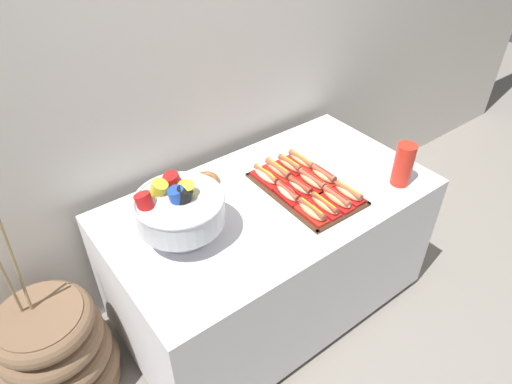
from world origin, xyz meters
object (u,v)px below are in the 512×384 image
at_px(hot_dog_0, 312,211).
at_px(cup_stack, 403,165).
at_px(buffet_table, 270,252).
at_px(hot_dog_6, 312,181).
at_px(hot_dog_2, 337,199).
at_px(hot_dog_3, 348,193).
at_px(hot_dog_4, 288,193).
at_px(hot_dog_8, 266,176).
at_px(hot_dog_9, 278,170).
at_px(hot_dog_1, 324,205).
at_px(serving_tray, 306,189).
at_px(hot_dog_11, 301,161).
at_px(hot_dog_7, 324,176).
at_px(donut, 206,180).
at_px(hot_dog_5, 300,187).
at_px(punch_bowl, 179,208).
at_px(floor_vase, 57,353).
at_px(hot_dog_10, 290,165).

height_order(hot_dog_0, cup_stack, cup_stack).
relative_size(buffet_table, hot_dog_6, 8.81).
bearing_deg(hot_dog_2, hot_dog_6, 89.03).
relative_size(hot_dog_3, hot_dog_4, 1.01).
xyz_separation_m(hot_dog_8, hot_dog_9, (0.07, -0.00, 0.00)).
bearing_deg(buffet_table, hot_dog_6, -15.00).
xyz_separation_m(buffet_table, hot_dog_1, (0.12, -0.22, 0.39)).
xyz_separation_m(buffet_table, hot_dog_2, (0.20, -0.22, 0.39)).
bearing_deg(hot_dog_0, hot_dog_1, -0.97).
bearing_deg(buffet_table, cup_stack, -26.96).
relative_size(hot_dog_2, hot_dog_3, 1.08).
bearing_deg(buffet_table, serving_tray, -18.00).
height_order(hot_dog_3, hot_dog_4, hot_dog_3).
bearing_deg(hot_dog_11, hot_dog_0, -125.25).
relative_size(hot_dog_7, donut, 1.26).
xyz_separation_m(hot_dog_3, hot_dog_7, (0.00, 0.16, 0.00)).
bearing_deg(hot_dog_8, serving_tray, -56.68).
distance_m(hot_dog_1, hot_dog_4, 0.18).
bearing_deg(hot_dog_6, hot_dog_11, 64.59).
bearing_deg(hot_dog_5, hot_dog_9, 89.03).
height_order(hot_dog_2, hot_dog_11, hot_dog_2).
bearing_deg(hot_dog_2, hot_dog_4, 131.31).
distance_m(hot_dog_11, punch_bowl, 0.76).
bearing_deg(cup_stack, hot_dog_9, 137.36).
bearing_deg(hot_dog_11, donut, 159.77).
bearing_deg(punch_bowl, hot_dog_5, -7.42).
xyz_separation_m(hot_dog_7, hot_dog_8, (-0.22, 0.17, -0.00)).
xyz_separation_m(floor_vase, serving_tray, (1.23, -0.24, 0.50)).
bearing_deg(cup_stack, buffet_table, 153.04).
height_order(hot_dog_1, hot_dog_6, hot_dog_6).
height_order(hot_dog_4, cup_stack, cup_stack).
height_order(hot_dog_3, hot_dog_10, hot_dog_10).
height_order(hot_dog_4, hot_dog_9, hot_dog_9).
bearing_deg(hot_dog_6, hot_dog_8, 131.31).
distance_m(floor_vase, punch_bowl, 0.90).
bearing_deg(hot_dog_1, floor_vase, 161.16).
distance_m(hot_dog_2, donut, 0.63).
distance_m(hot_dog_6, cup_stack, 0.43).
height_order(hot_dog_5, hot_dog_6, hot_dog_6).
relative_size(hot_dog_4, hot_dog_11, 0.91).
xyz_separation_m(hot_dog_6, cup_stack, (0.36, -0.23, 0.07)).
xyz_separation_m(hot_dog_4, hot_dog_9, (0.08, 0.16, 0.00)).
bearing_deg(hot_dog_3, hot_dog_1, 179.03).
distance_m(hot_dog_4, hot_dog_9, 0.18).
relative_size(hot_dog_2, hot_dog_11, 0.99).
bearing_deg(hot_dog_9, hot_dog_10, -0.97).
distance_m(serving_tray, hot_dog_5, 0.05).
height_order(buffet_table, cup_stack, cup_stack).
bearing_deg(hot_dog_6, serving_tray, 179.03).
xyz_separation_m(hot_dog_1, hot_dog_9, (0.01, 0.33, 0.00)).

